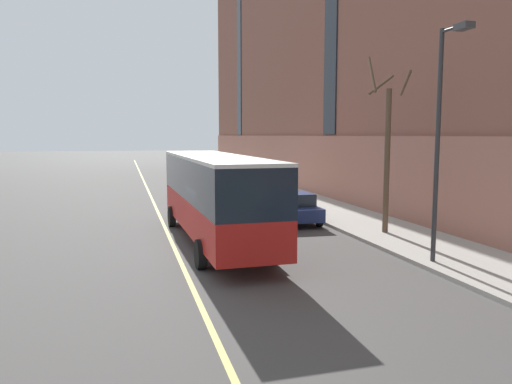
{
  "coord_description": "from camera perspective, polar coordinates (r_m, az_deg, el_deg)",
  "views": [
    {
      "loc": [
        -3.33,
        -18.27,
        4.45
      ],
      "look_at": [
        2.62,
        4.13,
        1.8
      ],
      "focal_mm": 35.0,
      "sensor_mm": 36.0,
      "label": 1
    }
  ],
  "objects": [
    {
      "name": "parked_car_green_3",
      "position": [
        46.98,
        -4.7,
        2.02
      ],
      "size": [
        2.12,
        4.61,
        1.56
      ],
      "color": "#23603D",
      "rests_on": "ground"
    },
    {
      "name": "parked_car_navy_4",
      "position": [
        25.39,
        4.37,
        -1.8
      ],
      "size": [
        2.14,
        4.33,
        1.56
      ],
      "color": "navy",
      "rests_on": "ground"
    },
    {
      "name": "ground_plane",
      "position": [
        19.1,
        -4.46,
        -6.97
      ],
      "size": [
        260.0,
        260.0,
        0.0
      ],
      "primitive_type": "plane",
      "color": "#4C4947"
    },
    {
      "name": "street_tree_mid_block",
      "position": [
        22.65,
        14.71,
        4.7
      ],
      "size": [
        1.92,
        1.89,
        7.74
      ],
      "color": "brown",
      "rests_on": "sidewalk"
    },
    {
      "name": "street_lamp",
      "position": [
        17.63,
        20.5,
        7.34
      ],
      "size": [
        0.36,
        1.48,
        7.75
      ],
      "color": "#2D2D30",
      "rests_on": "sidewalk"
    },
    {
      "name": "fire_hydrant",
      "position": [
        32.52,
        3.26,
        -0.48
      ],
      "size": [
        0.42,
        0.24,
        0.72
      ],
      "color": "red",
      "rests_on": "sidewalk"
    },
    {
      "name": "parked_car_red_2",
      "position": [
        31.45,
        0.68,
        -0.17
      ],
      "size": [
        2.04,
        4.76,
        1.56
      ],
      "color": "#B21E19",
      "rests_on": "ground"
    },
    {
      "name": "sidewalk",
      "position": [
        24.65,
        13.68,
        -3.89
      ],
      "size": [
        4.21,
        160.0,
        0.15
      ],
      "primitive_type": "cube",
      "color": "#ADA89E",
      "rests_on": "ground"
    },
    {
      "name": "lane_centerline",
      "position": [
        21.81,
        -9.77,
        -5.34
      ],
      "size": [
        0.16,
        140.0,
        0.01
      ],
      "primitive_type": "cube",
      "color": "#E0D66B",
      "rests_on": "ground"
    },
    {
      "name": "city_bus",
      "position": [
        20.44,
        -4.81,
        -0.09
      ],
      "size": [
        3.01,
        12.61,
        3.62
      ],
      "color": "red",
      "rests_on": "ground"
    }
  ]
}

